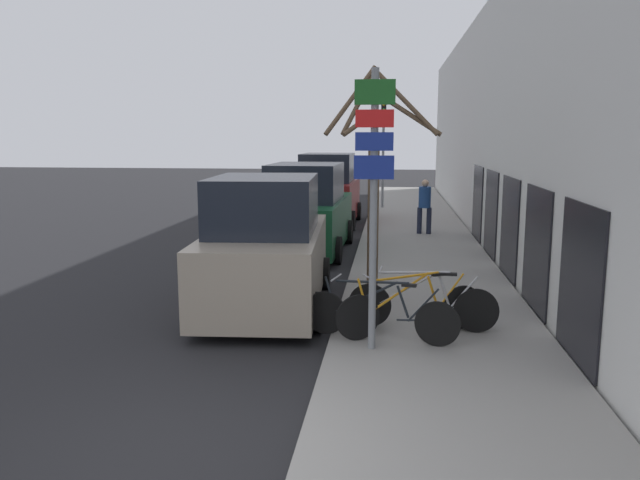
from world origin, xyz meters
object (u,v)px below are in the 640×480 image
Objects in this scene: bicycle_1 at (412,308)px; street_tree at (374,188)px; pedestrian_near at (425,203)px; parked_car_0 at (266,250)px; traffic_light at (383,135)px; parked_car_1 at (307,213)px; parked_car_2 at (328,193)px; signpost at (374,194)px; bicycle_0 at (380,314)px; bicycle_2 at (422,304)px.

street_tree is at bearing -9.38° from bicycle_1.
pedestrian_near is at bearing -29.15° from bicycle_1.
parked_car_0 is 14.86m from traffic_light.
street_tree is at bearing -67.32° from parked_car_1.
street_tree is (1.88, -4.86, 1.05)m from parked_car_1.
parked_car_2 is 10.26m from street_tree.
signpost reaches higher than parked_car_1.
bicycle_0 is at bearing -72.87° from parked_car_1.
bicycle_0 is at bearing -79.60° from parked_car_2.
bicycle_1 is (0.45, 0.31, 0.01)m from bicycle_0.
parked_car_1 reaches higher than bicycle_0.
street_tree is (-1.27, -7.39, 1.02)m from pedestrian_near.
signpost is at bearing 147.39° from bicycle_2.
bicycle_2 is 16.26m from traffic_light.
parked_car_0 is 2.19m from street_tree.
traffic_light reaches higher than parked_car_0.
parked_car_1 is (-2.05, 7.35, 0.52)m from bicycle_0.
traffic_light is at bearing 79.54° from parked_car_0.
bicycle_2 is at bearing 52.79° from signpost.
pedestrian_near is 0.39× the size of street_tree.
bicycle_2 is 9.35m from pedestrian_near.
parked_car_0 is at bearing -88.82° from parked_car_2.
bicycle_2 is 0.49× the size of parked_car_0.
bicycle_1 is 0.47× the size of traffic_light.
signpost is 13.10m from parked_car_2.
parked_car_1 is at bearing 104.14° from signpost.
street_tree is 14.15m from traffic_light.
parked_car_0 is at bearing -96.99° from traffic_light.
parked_car_1 is (-2.66, 6.78, 0.51)m from bicycle_2.
pedestrian_near is (0.65, 9.58, 0.53)m from bicycle_1.
street_tree reaches higher than parked_car_2.
parked_car_0 is 8.50m from pedestrian_near.
bicycle_1 is at bearing -77.33° from parked_car_2.
parked_car_2 is 4.86m from traffic_light.
bicycle_1 is 0.45× the size of parked_car_1.
traffic_light is (1.78, 4.08, 1.95)m from parked_car_2.
parked_car_0 is 1.08× the size of parked_car_2.
bicycle_1 is 0.53× the size of street_tree.
parked_car_2 is at bearing 91.27° from parked_car_1.
bicycle_0 is 12.70m from parked_car_2.
parked_car_1 is 5.18m from parked_car_2.
bicycle_0 is at bearing -47.78° from parked_car_0.
parked_car_1 reaches higher than bicycle_2.
bicycle_1 is at bearing 152.19° from bicycle_2.
parked_car_0 reaches higher than pedestrian_near.
bicycle_1 is 0.30m from bicycle_2.
signpost reaches higher than parked_car_2.
traffic_light is at bearing 90.27° from street_tree.
pedestrian_near is (1.20, 10.26, -1.18)m from signpost.
signpost is 3.28m from parked_car_0.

